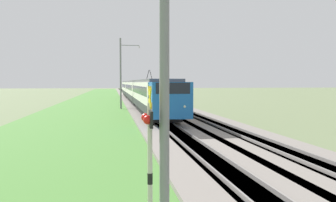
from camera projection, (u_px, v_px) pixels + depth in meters
ballast_main at (137, 103)px, 53.02m from camera, size 240.00×4.40×0.30m
ballast_adjacent at (161, 103)px, 53.68m from camera, size 240.00×4.40×0.30m
track_main at (137, 103)px, 53.02m from camera, size 240.00×1.57×0.45m
track_adjacent at (161, 103)px, 53.68m from camera, size 240.00×1.57×0.45m
grass_verge at (96, 104)px, 51.92m from camera, size 240.00×12.00×0.12m
passenger_train at (137, 90)px, 53.35m from camera, size 62.92×2.97×4.88m
crossing_signal_aux at (149, 147)px, 7.21m from camera, size 0.70×0.23×3.44m
catenary_mast_near at (167, 23)px, 7.06m from camera, size 0.22×2.56×9.29m
catenary_mast_mid at (121, 73)px, 41.94m from camera, size 0.22×2.56×9.17m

